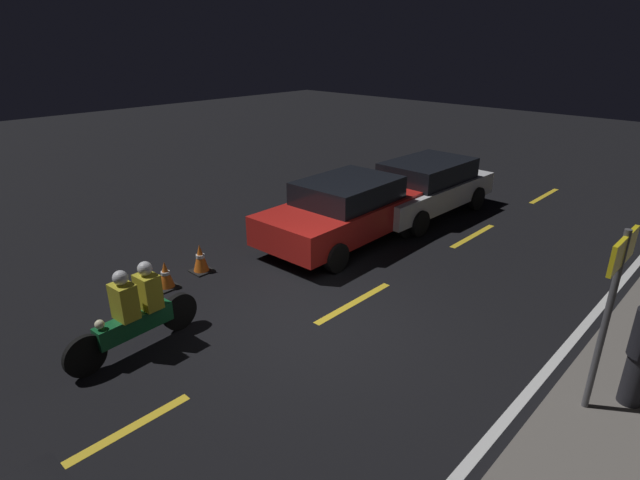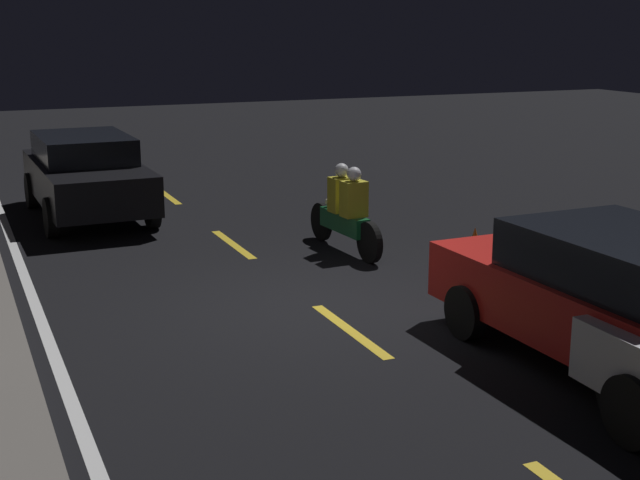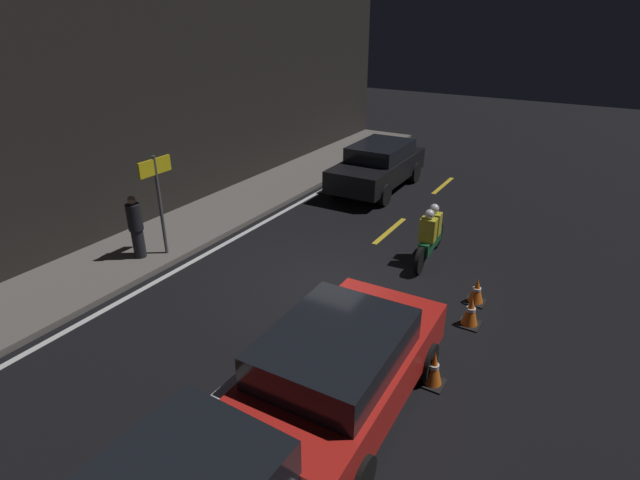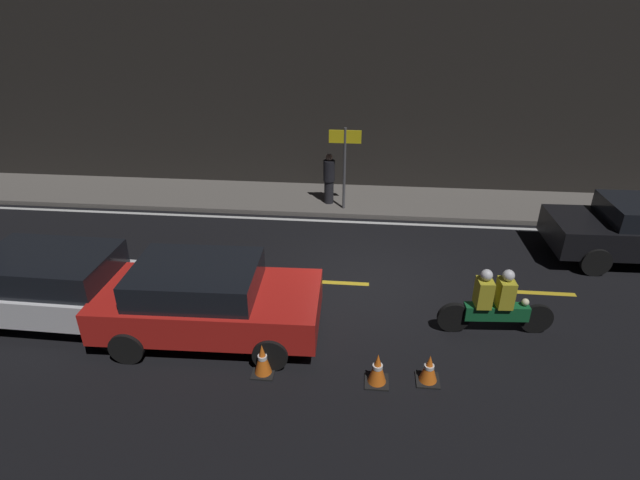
# 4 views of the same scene
# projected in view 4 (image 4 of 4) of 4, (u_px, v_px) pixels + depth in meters

# --- Properties ---
(ground_plane) EXTENTS (56.00, 56.00, 0.00)m
(ground_plane) POSITION_uv_depth(u_px,v_px,m) (369.00, 284.00, 11.25)
(ground_plane) COLOR black
(raised_curb) EXTENTS (28.00, 2.39, 0.14)m
(raised_curb) POSITION_uv_depth(u_px,v_px,m) (370.00, 201.00, 15.43)
(raised_curb) COLOR #605B56
(raised_curb) RESTS_ON ground
(building_front) EXTENTS (28.00, 0.30, 6.86)m
(building_front) POSITION_uv_depth(u_px,v_px,m) (376.00, 81.00, 15.09)
(building_front) COLOR black
(building_front) RESTS_ON ground
(lane_dash_b) EXTENTS (2.00, 0.14, 0.01)m
(lane_dash_b) POSITION_uv_depth(u_px,v_px,m) (134.00, 272.00, 11.72)
(lane_dash_b) COLOR gold
(lane_dash_b) RESTS_ON ground
(lane_dash_c) EXTENTS (2.00, 0.14, 0.01)m
(lane_dash_c) POSITION_uv_depth(u_px,v_px,m) (325.00, 282.00, 11.34)
(lane_dash_c) COLOR gold
(lane_dash_c) RESTS_ON ground
(lane_dash_d) EXTENTS (2.00, 0.14, 0.01)m
(lane_dash_d) POSITION_uv_depth(u_px,v_px,m) (529.00, 292.00, 10.95)
(lane_dash_d) COLOR gold
(lane_dash_d) RESTS_ON ground
(lane_solid_kerb) EXTENTS (25.20, 0.14, 0.01)m
(lane_solid_kerb) POSITION_uv_depth(u_px,v_px,m) (370.00, 223.00, 14.18)
(lane_solid_kerb) COLOR silver
(lane_solid_kerb) RESTS_ON ground
(sedan_white) EXTENTS (4.52, 2.02, 1.44)m
(sedan_white) POSITION_uv_depth(u_px,v_px,m) (61.00, 285.00, 9.80)
(sedan_white) COLOR silver
(sedan_white) RESTS_ON ground
(taxi_red) EXTENTS (4.17, 2.10, 1.48)m
(taxi_red) POSITION_uv_depth(u_px,v_px,m) (206.00, 299.00, 9.33)
(taxi_red) COLOR red
(taxi_red) RESTS_ON ground
(motorcycle) EXTENTS (2.21, 0.41, 1.38)m
(motorcycle) POSITION_uv_depth(u_px,v_px,m) (494.00, 304.00, 9.43)
(motorcycle) COLOR black
(motorcycle) RESTS_ON ground
(traffic_cone_near) EXTENTS (0.39, 0.39, 0.62)m
(traffic_cone_near) POSITION_uv_depth(u_px,v_px,m) (263.00, 360.00, 8.54)
(traffic_cone_near) COLOR black
(traffic_cone_near) RESTS_ON ground
(traffic_cone_mid) EXTENTS (0.41, 0.41, 0.60)m
(traffic_cone_mid) POSITION_uv_depth(u_px,v_px,m) (377.00, 369.00, 8.34)
(traffic_cone_mid) COLOR black
(traffic_cone_mid) RESTS_ON ground
(traffic_cone_far) EXTENTS (0.40, 0.40, 0.54)m
(traffic_cone_far) POSITION_uv_depth(u_px,v_px,m) (429.00, 369.00, 8.39)
(traffic_cone_far) COLOR black
(traffic_cone_far) RESTS_ON ground
(pedestrian) EXTENTS (0.34, 0.34, 1.53)m
(pedestrian) POSITION_uv_depth(u_px,v_px,m) (329.00, 179.00, 14.81)
(pedestrian) COLOR black
(pedestrian) RESTS_ON raised_curb
(shop_sign) EXTENTS (0.90, 0.08, 2.40)m
(shop_sign) POSITION_uv_depth(u_px,v_px,m) (345.00, 153.00, 14.01)
(shop_sign) COLOR #4C4C51
(shop_sign) RESTS_ON raised_curb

